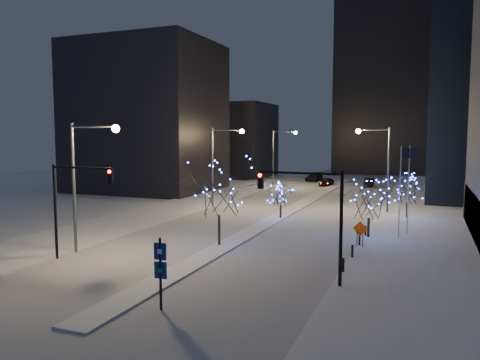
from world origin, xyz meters
The scene contains 25 objects.
ground centered at (0.00, 0.00, 0.00)m, with size 160.00×160.00×0.00m, color silver.
road centered at (0.00, 35.00, 0.01)m, with size 20.00×130.00×0.02m, color #A7ACB6.
median centered at (0.00, 30.00, 0.07)m, with size 2.00×80.00×0.15m, color silver.
east_sidewalk centered at (15.00, 20.00, 0.07)m, with size 10.00×90.00×0.15m, color silver.
west_sidewalk centered at (-14.00, 20.00, 0.07)m, with size 8.00×90.00×0.15m, color silver.
filler_west_near centered at (-28.00, 40.00, 12.00)m, with size 22.00×18.00×24.00m, color black.
filler_west_far centered at (-26.00, 70.00, 8.00)m, with size 18.00×16.00×16.00m, color black.
horizon_block centered at (6.00, 92.00, 21.00)m, with size 24.00×14.00×42.00m, color black.
street_lamp_w_near centered at (-8.94, 2.00, 6.50)m, with size 4.40×0.56×10.00m.
street_lamp_w_mid centered at (-8.94, 27.00, 6.50)m, with size 4.40×0.56×10.00m.
street_lamp_w_far centered at (-8.94, 52.00, 6.50)m, with size 4.40×0.56×10.00m.
street_lamp_east centered at (10.08, 30.00, 6.45)m, with size 3.90×0.56×10.00m.
traffic_signal_west centered at (-8.44, 0.00, 4.76)m, with size 5.26×0.43×7.00m.
traffic_signal_east centered at (8.94, 1.00, 4.76)m, with size 5.26×0.43×7.00m.
flagpoles centered at (13.37, 17.25, 4.80)m, with size 1.35×2.60×8.00m.
bollards centered at (10.20, 10.00, 0.60)m, with size 0.16×12.16×0.90m.
car_near centered at (-1.50, 57.02, 0.76)m, with size 1.80×4.47×1.52m, color black.
car_mid centered at (5.65, 58.97, 0.79)m, with size 1.67×4.79×1.58m, color black.
car_far centered at (-5.60, 65.37, 0.82)m, with size 2.29×5.63×1.63m, color black.
holiday_tree_median_near centered at (-0.50, 7.95, 4.72)m, with size 6.96×6.96×7.11m.
holiday_tree_median_far centered at (0.50, 21.96, 2.62)m, with size 3.21×3.21×3.82m.
holiday_tree_plaza_near centered at (10.50, 15.50, 3.45)m, with size 4.52×4.52×5.25m.
holiday_tree_plaza_far centered at (13.27, 27.20, 3.24)m, with size 4.50×4.50×4.91m.
wayfinding_sign centered at (2.49, -6.00, 2.36)m, with size 0.68×0.13×3.84m.
construction_sign centered at (10.30, 11.45, 1.42)m, with size 1.22×0.48×2.11m.
Camera 1 is at (15.00, -26.31, 9.05)m, focal length 35.00 mm.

